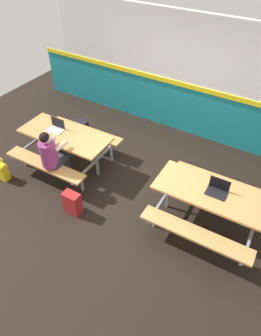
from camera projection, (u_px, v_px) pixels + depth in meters
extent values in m
cube|color=black|center=(130.00, 191.00, 5.78)|extent=(10.00, 10.00, 0.02)
cube|color=teal|center=(185.00, 109.00, 6.94)|extent=(8.00, 0.12, 1.10)
cube|color=yellow|center=(187.00, 86.00, 6.50)|extent=(8.00, 0.03, 0.10)
cube|color=silver|center=(193.00, 49.00, 6.05)|extent=(6.72, 0.12, 1.40)
cube|color=tan|center=(65.00, 135.00, 5.90)|extent=(1.83, 0.80, 0.04)
cube|color=tan|center=(45.00, 165.00, 5.68)|extent=(1.73, 0.33, 0.04)
cube|color=tan|center=(86.00, 131.00, 6.51)|extent=(1.73, 0.33, 0.04)
cube|color=gray|center=(40.00, 139.00, 6.42)|extent=(0.04, 0.04, 0.70)
cube|color=gray|center=(40.00, 138.00, 6.39)|extent=(0.08, 1.55, 0.04)
cube|color=gray|center=(24.00, 158.00, 6.19)|extent=(0.04, 0.04, 0.41)
cube|color=gray|center=(57.00, 133.00, 6.84)|extent=(0.04, 0.04, 0.41)
cube|color=gray|center=(97.00, 161.00, 5.87)|extent=(0.04, 0.04, 0.70)
cube|color=gray|center=(97.00, 160.00, 5.85)|extent=(0.08, 1.55, 0.04)
cube|color=gray|center=(82.00, 183.00, 5.64)|extent=(0.04, 0.04, 0.41)
cube|color=gray|center=(111.00, 153.00, 6.30)|extent=(0.04, 0.04, 0.41)
cube|color=tan|center=(213.00, 193.00, 4.73)|extent=(1.83, 0.80, 0.04)
cube|color=tan|center=(195.00, 234.00, 4.51)|extent=(1.73, 0.33, 0.04)
cube|color=tan|center=(222.00, 182.00, 5.34)|extent=(1.73, 0.33, 0.04)
cube|color=gray|center=(168.00, 193.00, 5.25)|extent=(0.04, 0.04, 0.70)
cube|color=gray|center=(168.00, 191.00, 5.22)|extent=(0.08, 1.55, 0.04)
cube|color=gray|center=(154.00, 218.00, 5.02)|extent=(0.04, 0.04, 0.41)
cube|color=gray|center=(179.00, 181.00, 5.68)|extent=(0.04, 0.04, 0.41)
cube|color=gray|center=(254.00, 227.00, 4.71)|extent=(0.04, 0.04, 0.70)
cube|color=gray|center=(255.00, 225.00, 4.68)|extent=(0.08, 1.55, 0.04)
cube|color=gray|center=(243.00, 257.00, 4.47)|extent=(0.04, 0.04, 0.41)
cube|color=gray|center=(259.00, 211.00, 5.13)|extent=(0.04, 0.04, 0.41)
cylinder|color=#2D2D38|center=(61.00, 164.00, 6.00)|extent=(0.11, 0.11, 0.45)
cylinder|color=#2D2D38|center=(68.00, 167.00, 5.93)|extent=(0.11, 0.11, 0.45)
cube|color=#2D2D38|center=(57.00, 159.00, 5.68)|extent=(0.31, 0.39, 0.12)
cylinder|color=#8C3372|center=(49.00, 154.00, 5.41)|extent=(0.30, 0.30, 0.48)
cylinder|color=beige|center=(49.00, 141.00, 5.53)|extent=(0.09, 0.30, 0.08)
cylinder|color=beige|center=(61.00, 146.00, 5.42)|extent=(0.09, 0.30, 0.08)
sphere|color=beige|center=(46.00, 138.00, 5.20)|extent=(0.20, 0.20, 0.20)
sphere|color=black|center=(44.00, 137.00, 5.16)|extent=(0.18, 0.18, 0.18)
cube|color=silver|center=(55.00, 130.00, 5.97)|extent=(0.33, 0.23, 0.01)
cube|color=black|center=(58.00, 123.00, 5.96)|extent=(0.32, 0.02, 0.21)
cube|color=black|center=(216.00, 193.00, 4.70)|extent=(0.33, 0.23, 0.01)
cube|color=black|center=(220.00, 184.00, 4.69)|extent=(0.32, 0.02, 0.21)
cube|color=black|center=(82.00, 129.00, 6.92)|extent=(0.30, 0.18, 0.44)
cube|color=black|center=(85.00, 129.00, 7.04)|extent=(0.21, 0.04, 0.19)
cube|color=yellow|center=(0.00, 171.00, 5.93)|extent=(0.34, 0.14, 0.36)
cube|color=maroon|center=(72.00, 203.00, 5.25)|extent=(0.30, 0.18, 0.44)
cube|color=maroon|center=(77.00, 202.00, 5.36)|extent=(0.21, 0.04, 0.19)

